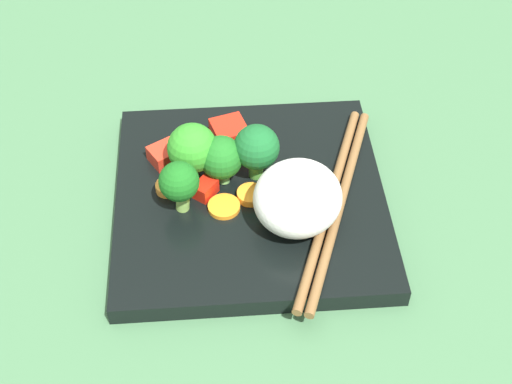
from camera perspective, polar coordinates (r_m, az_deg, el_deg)
ground_plane at (r=65.88cm, az=-0.45°, el=-1.61°), size 110.00×110.00×2.00cm
square_plate at (r=64.51cm, az=-0.46°, el=-0.51°), size 23.56×23.56×1.73cm
rice_mound at (r=59.55cm, az=3.26°, el=-0.48°), size 10.38×10.39×5.70cm
broccoli_floret_0 at (r=63.29cm, az=-2.74°, el=2.67°), size 3.85×3.85×4.61cm
broccoli_floret_1 at (r=60.74cm, az=-6.01°, el=0.73°), size 3.42×3.42×4.94cm
broccoli_floret_2 at (r=63.47cm, az=-4.98°, el=3.39°), size 4.39×4.39×5.44cm
broccoli_floret_3 at (r=63.18cm, az=0.04°, el=3.45°), size 4.02×4.02×5.32cm
carrot_slice_0 at (r=67.05cm, az=-4.73°, el=2.98°), size 3.39×3.39×0.63cm
carrot_slice_1 at (r=64.18cm, az=-6.93°, el=0.36°), size 2.87×2.87×0.77cm
carrot_slice_2 at (r=62.45cm, az=-2.52°, el=-1.15°), size 2.91×2.91×0.42cm
carrot_slice_3 at (r=63.16cm, az=-0.48°, el=-0.22°), size 2.85×2.85×0.67cm
carrot_slice_4 at (r=66.77cm, az=-2.44°, el=2.77°), size 2.87×2.87×0.42cm
pepper_chunk_0 at (r=63.38cm, az=-3.97°, el=0.34°), size 2.44×2.54×1.42cm
pepper_chunk_1 at (r=66.69cm, az=-6.99°, el=2.98°), size 3.75×3.52×1.50cm
pepper_chunk_2 at (r=67.63cm, az=-2.09°, el=4.52°), size 3.76×3.83×2.22cm
chopstick_pair at (r=62.81cm, az=6.17°, el=-0.82°), size 9.94×22.82×0.81cm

